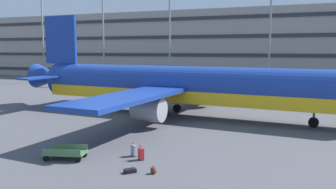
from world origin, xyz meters
The scene contains 12 objects.
ground_plane centered at (0.00, 0.00, 0.00)m, with size 600.00×600.00×0.00m, color #4C4C51.
terminal_structure centered at (0.00, 48.35, 7.74)m, with size 144.97×19.82×15.47m.
airliner centered at (4.56, 0.04, 3.10)m, with size 39.90×32.22×10.97m.
light_mast_far_left centered at (-41.81, 33.21, 13.99)m, with size 1.80×0.50×24.52m.
light_mast_left centered at (-25.16, 33.21, 14.52)m, with size 1.80×0.50×25.55m.
light_mast_center_left centered at (-9.45, 33.21, 13.91)m, with size 1.80×0.50×24.37m.
light_mast_center_right centered at (10.30, 33.21, 11.40)m, with size 1.80×0.50×19.49m.
suitcase_purple centered at (6.69, -14.42, 0.39)m, with size 0.45×0.38×0.86m.
suitcase_teal centered at (7.91, -17.27, 0.11)m, with size 0.74×0.77×0.22m.
suitcase_navy centered at (7.47, -14.96, 0.39)m, with size 0.47×0.45×0.96m.
backpack_scuffed centered at (9.22, -16.93, 0.20)m, with size 0.35×0.38×0.47m.
baggage_cart centered at (2.94, -16.59, 0.43)m, with size 3.36×1.93×0.82m.
Camera 1 is at (16.93, -34.19, 6.88)m, focal length 37.51 mm.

